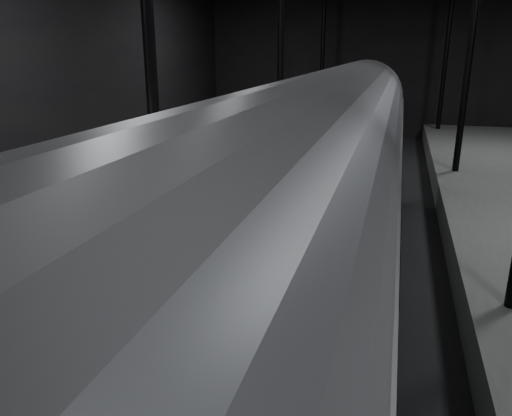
% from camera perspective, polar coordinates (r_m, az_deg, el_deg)
% --- Properties ---
extents(ground, '(44.00, 44.00, 0.00)m').
position_cam_1_polar(ground, '(15.17, 9.61, -5.36)').
color(ground, black).
rests_on(ground, ground).
extents(platform_left, '(9.00, 43.80, 1.00)m').
position_cam_1_polar(platform_left, '(17.34, -15.70, -1.04)').
color(platform_left, '#555552').
rests_on(platform_left, ground).
extents(tactile_strip, '(0.50, 43.80, 0.01)m').
position_cam_1_polar(tactile_strip, '(15.44, -2.24, -0.70)').
color(tactile_strip, olive).
rests_on(tactile_strip, platform_left).
extents(track, '(2.40, 43.00, 0.24)m').
position_cam_1_polar(track, '(15.14, 9.63, -5.13)').
color(track, '#3F3328').
rests_on(track, ground).
extents(train, '(3.01, 20.09, 5.37)m').
position_cam_1_polar(train, '(10.82, 8.21, 2.06)').
color(train, '#A7AAAF').
rests_on(train, ground).
extents(woman, '(0.61, 0.42, 1.62)m').
position_cam_1_polar(woman, '(12.44, -13.01, -1.87)').
color(woman, tan).
rests_on(woman, platform_left).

